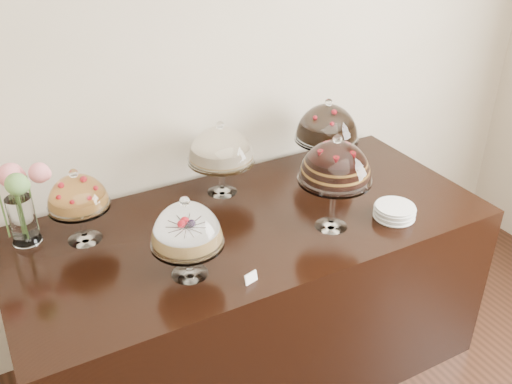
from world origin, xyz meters
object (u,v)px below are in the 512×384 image
cake_stand_choco_layer (336,165)px  cake_stand_fruit_tart (77,196)px  cake_stand_dark_choco (327,125)px  flower_vase (13,195)px  display_counter (251,297)px  cake_stand_sugar_sponge (187,229)px  plate_stack (395,212)px  cake_stand_cheesecake (221,148)px

cake_stand_choco_layer → cake_stand_fruit_tart: bearing=156.9°
cake_stand_dark_choco → flower_vase: (-1.54, 0.05, -0.02)m
cake_stand_dark_choco → display_counter: bearing=-155.4°
cake_stand_sugar_sponge → plate_stack: cake_stand_sugar_sponge is taller
cake_stand_fruit_tart → cake_stand_dark_choco: bearing=2.3°
cake_stand_sugar_sponge → cake_stand_cheesecake: 0.67m
cake_stand_dark_choco → plate_stack: size_ratio=2.13×
cake_stand_choco_layer → cake_stand_cheesecake: cake_stand_choco_layer is taller
plate_stack → cake_stand_cheesecake: bearing=134.8°
cake_stand_choco_layer → plate_stack: (0.30, -0.08, -0.28)m
cake_stand_fruit_tart → plate_stack: size_ratio=1.85×
display_counter → flower_vase: flower_vase is taller
display_counter → cake_stand_sugar_sponge: size_ratio=6.15×
display_counter → cake_stand_cheesecake: bearing=89.4°
flower_vase → cake_stand_fruit_tart: bearing=-24.0°
cake_stand_choco_layer → cake_stand_fruit_tart: (-1.01, 0.43, -0.09)m
cake_stand_sugar_sponge → plate_stack: (1.00, -0.06, -0.19)m
cake_stand_dark_choco → flower_vase: flower_vase is taller
cake_stand_choco_layer → flower_vase: (-1.25, 0.54, -0.07)m
flower_vase → plate_stack: size_ratio=2.17×
display_counter → flower_vase: (-0.95, 0.33, 0.69)m
cake_stand_cheesecake → cake_stand_fruit_tart: 0.72m
display_counter → cake_stand_cheesecake: 0.76m
display_counter → cake_stand_cheesecake: cake_stand_cheesecake is taller
cake_stand_cheesecake → display_counter: bearing=-90.6°
cake_stand_choco_layer → plate_stack: 0.42m
cake_stand_sugar_sponge → cake_stand_choco_layer: cake_stand_choco_layer is taller
cake_stand_fruit_tart → display_counter: bearing=-17.4°
cake_stand_sugar_sponge → plate_stack: size_ratio=1.91×
cake_stand_sugar_sponge → cake_stand_choco_layer: 0.71m
flower_vase → display_counter: bearing=-19.1°
cake_stand_cheesecake → plate_stack: cake_stand_cheesecake is taller
cake_stand_sugar_sponge → cake_stand_dark_choco: 1.12m
display_counter → cake_stand_cheesecake: size_ratio=5.78×
cake_stand_fruit_tart → plate_stack: cake_stand_fruit_tart is taller
cake_stand_sugar_sponge → flower_vase: bearing=134.6°
display_counter → cake_stand_sugar_sponge: cake_stand_sugar_sponge is taller
cake_stand_cheesecake → cake_stand_fruit_tart: bearing=-172.8°
cake_stand_cheesecake → cake_stand_sugar_sponge: bearing=-126.8°
display_counter → flower_vase: 1.21m
display_counter → plate_stack: 0.82m
cake_stand_sugar_sponge → cake_stand_dark_choco: bearing=26.6°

